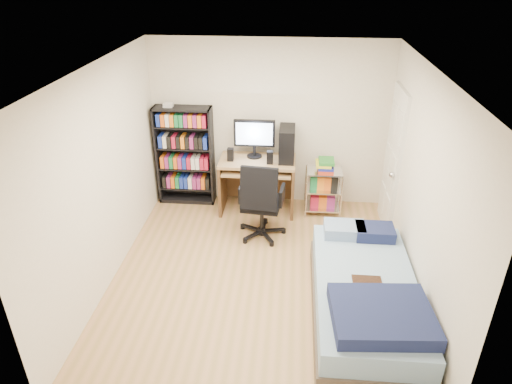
# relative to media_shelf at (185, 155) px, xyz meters

# --- Properties ---
(room) EXTENTS (3.58, 4.08, 2.58)m
(room) POSITION_rel_media_shelf_xyz_m (1.26, -1.84, 0.46)
(room) COLOR tan
(room) RESTS_ON ground
(media_shelf) EXTENTS (0.86, 0.29, 1.59)m
(media_shelf) POSITION_rel_media_shelf_xyz_m (0.00, 0.00, 0.00)
(media_shelf) COLOR black
(media_shelf) RESTS_ON room
(computer_desk) EXTENTS (1.11, 0.64, 1.39)m
(computer_desk) POSITION_rel_media_shelf_xyz_m (1.23, -0.15, -0.03)
(computer_desk) COLOR #A37D54
(computer_desk) RESTS_ON room
(office_chair) EXTENTS (0.74, 0.74, 1.13)m
(office_chair) POSITION_rel_media_shelf_xyz_m (1.24, -0.95, -0.43)
(office_chair) COLOR black
(office_chair) RESTS_ON room
(wire_cart) EXTENTS (0.54, 0.39, 0.86)m
(wire_cart) POSITION_rel_media_shelf_xyz_m (2.11, -0.21, -0.22)
(wire_cart) COLOR silver
(wire_cart) RESTS_ON room
(bed) EXTENTS (1.08, 2.16, 0.62)m
(bed) POSITION_rel_media_shelf_xyz_m (2.46, -2.44, -0.51)
(bed) COLOR brown
(bed) RESTS_ON room
(door) EXTENTS (0.12, 0.80, 2.00)m
(door) POSITION_rel_media_shelf_xyz_m (2.99, -0.49, 0.21)
(door) COLOR silver
(door) RESTS_ON room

